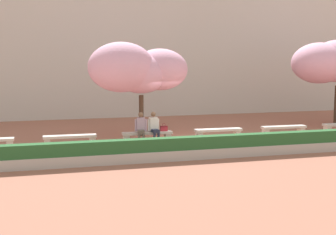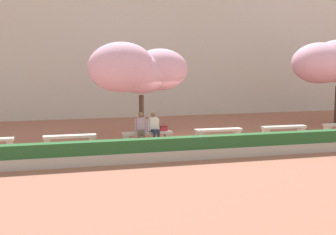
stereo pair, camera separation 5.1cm
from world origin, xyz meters
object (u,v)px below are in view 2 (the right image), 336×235
Objects in this scene: stone_bench_center at (147,135)px; stone_bench_near_west at (70,139)px; cherry_tree_main at (139,70)px; person_seated_left at (141,126)px; handbag at (164,128)px; stone_bench_near_east at (218,132)px; person_seated_right at (154,126)px; stone_bench_east_end at (284,129)px.

stone_bench_near_west is at bearing -180.00° from stone_bench_center.
cherry_tree_main is (3.20, 1.63, 2.70)m from stone_bench_near_west.
person_seated_left is 1.01m from handbag.
person_seated_left is (-3.48, -0.05, 0.39)m from stone_bench_near_east.
person_seated_right is at bearing -0.88° from stone_bench_near_west.
person_seated_right is (0.56, -0.00, 0.00)m from person_seated_left.
stone_bench_near_west is 1.00× the size of stone_bench_east_end.
handbag reaches higher than stone_bench_near_east.
person_seated_right is 3.81× the size of handbag.
stone_bench_east_end is at bearing -14.31° from cherry_tree_main.
person_seated_left is (-0.28, -0.05, 0.39)m from stone_bench_center.
stone_bench_center is at bearing -179.87° from handbag.
stone_bench_near_east is 0.46× the size of cherry_tree_main.
person_seated_right is at bearing -0.07° from person_seated_left.
person_seated_right is at bearing -179.50° from stone_bench_east_end.
person_seated_right is at bearing -10.81° from stone_bench_center.
handbag is at bearing 0.13° from stone_bench_center.
person_seated_left is 0.56m from person_seated_right.
stone_bench_near_west is 2.94m from person_seated_left.
handbag is at bearing 7.07° from person_seated_right.
person_seated_left and person_seated_right have the same top height.
stone_bench_near_east is at bearing -180.00° from stone_bench_east_end.
person_seated_right is (0.28, -0.05, 0.39)m from stone_bench_center.
stone_bench_near_west is 1.00× the size of stone_bench_near_east.
stone_bench_near_east is 1.00× the size of stone_bench_east_end.
stone_bench_near_west is at bearing -152.98° from cherry_tree_main.
person_seated_left reaches higher than stone_bench_near_west.
cherry_tree_main is at bearing 80.41° from person_seated_left.
cherry_tree_main reaches higher than stone_bench_near_east.
stone_bench_near_east is 2.95m from person_seated_right.
handbag is at bearing 0.02° from stone_bench_near_west.
stone_bench_east_end is at bearing 0.45° from person_seated_left.
person_seated_left is at bearing -176.91° from handbag.
handbag is at bearing -66.18° from cherry_tree_main.
stone_bench_near_west is 4.50m from cherry_tree_main.
handbag is 3.02m from cherry_tree_main.
stone_bench_near_east is at bearing -0.00° from stone_bench_center.
stone_bench_east_end is 1.65× the size of person_seated_left.
cherry_tree_main is at bearing 165.69° from stone_bench_east_end.
handbag is (1.00, 0.05, -0.12)m from person_seated_left.
stone_bench_east_end is at bearing 0.50° from person_seated_right.
person_seated_left is 2.88m from cherry_tree_main.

